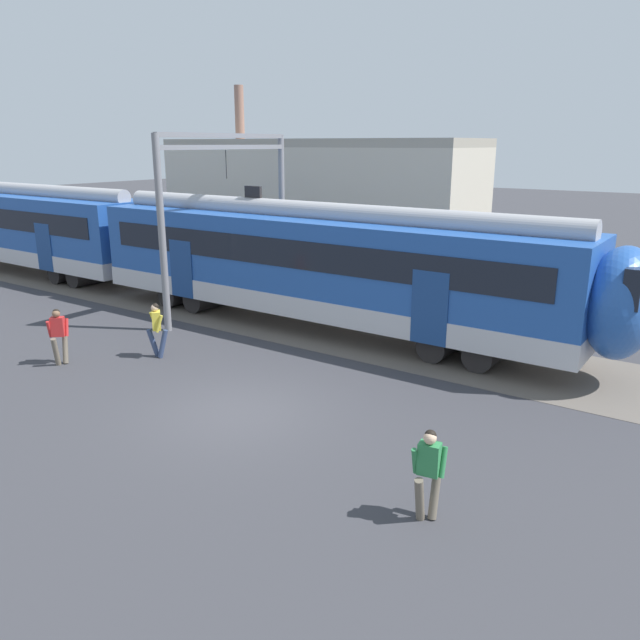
{
  "coord_description": "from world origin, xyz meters",
  "views": [
    {
      "loc": [
        9.42,
        -10.14,
        6.18
      ],
      "look_at": [
        0.23,
        3.12,
        1.6
      ],
      "focal_mm": 35.0,
      "sensor_mm": 36.0,
      "label": 1
    }
  ],
  "objects_px": {
    "commuter_train": "(148,242)",
    "pedestrian_green": "(429,466)",
    "pedestrian_yellow": "(157,326)",
    "pedestrian_red": "(59,331)"
  },
  "relations": [
    {
      "from": "commuter_train",
      "to": "pedestrian_red",
      "type": "xyz_separation_m",
      "value": [
        4.63,
        -7.29,
        -1.26
      ]
    },
    {
      "from": "commuter_train",
      "to": "pedestrian_yellow",
      "type": "bearing_deg",
      "value": -39.21
    },
    {
      "from": "pedestrian_green",
      "to": "commuter_train",
      "type": "bearing_deg",
      "value": 153.44
    },
    {
      "from": "pedestrian_red",
      "to": "pedestrian_green",
      "type": "xyz_separation_m",
      "value": [
        12.08,
        -1.06,
        0.0
      ]
    },
    {
      "from": "pedestrian_red",
      "to": "pedestrian_green",
      "type": "relative_size",
      "value": 1.0
    },
    {
      "from": "pedestrian_green",
      "to": "pedestrian_red",
      "type": "bearing_deg",
      "value": 174.99
    },
    {
      "from": "commuter_train",
      "to": "pedestrian_green",
      "type": "distance_m",
      "value": 18.72
    },
    {
      "from": "pedestrian_yellow",
      "to": "pedestrian_green",
      "type": "relative_size",
      "value": 1.0
    },
    {
      "from": "pedestrian_red",
      "to": "pedestrian_green",
      "type": "bearing_deg",
      "value": -5.01
    },
    {
      "from": "commuter_train",
      "to": "pedestrian_red",
      "type": "height_order",
      "value": "commuter_train"
    }
  ]
}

